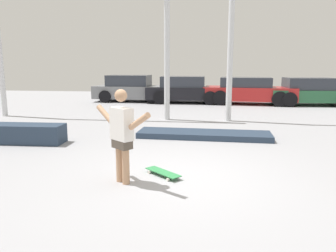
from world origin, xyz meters
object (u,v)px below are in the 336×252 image
(manual_pad, at_px, (204,135))
(parked_car_black, at_px, (185,90))
(parked_car_red, at_px, (248,91))
(parked_car_green, at_px, (310,92))
(skateboard, at_px, (163,172))
(parked_car_grey, at_px, (131,89))
(grind_box, at_px, (19,134))
(skateboarder, at_px, (122,132))

(manual_pad, height_order, parked_car_black, parked_car_black)
(parked_car_red, height_order, parked_car_green, same)
(skateboard, height_order, parked_car_black, parked_car_black)
(skateboard, relative_size, parked_car_grey, 0.18)
(skateboard, height_order, manual_pad, manual_pad)
(parked_car_red, bearing_deg, grind_box, -120.55)
(parked_car_grey, bearing_deg, parked_car_green, -1.93)
(parked_car_red, relative_size, parked_car_green, 1.13)
(parked_car_green, bearing_deg, skateboarder, -120.43)
(parked_car_black, distance_m, parked_car_green, 6.13)
(skateboard, bearing_deg, grind_box, -165.35)
(parked_car_black, xyz_separation_m, parked_car_green, (6.12, -0.24, -0.01))
(grind_box, relative_size, manual_pad, 0.63)
(grind_box, bearing_deg, parked_car_grey, 87.35)
(skateboarder, xyz_separation_m, grind_box, (-3.33, 2.41, -0.62))
(parked_car_black, height_order, parked_car_green, parked_car_black)
(manual_pad, height_order, parked_car_grey, parked_car_grey)
(parked_car_grey, bearing_deg, grind_box, -91.60)
(grind_box, xyz_separation_m, parked_car_red, (6.55, 9.37, 0.42))
(parked_car_green, bearing_deg, parked_car_red, 175.81)
(manual_pad, relative_size, parked_car_black, 0.89)
(skateboarder, bearing_deg, manual_pad, 109.98)
(grind_box, distance_m, parked_car_red, 11.44)
(skateboarder, xyz_separation_m, parked_car_grey, (-2.88, 12.17, -0.18))
(parked_car_black, bearing_deg, parked_car_red, -3.23)
(grind_box, relative_size, parked_car_red, 0.49)
(skateboard, distance_m, parked_car_black, 11.55)
(parked_car_grey, bearing_deg, parked_car_black, -3.47)
(skateboard, distance_m, grind_box, 4.42)
(skateboard, height_order, parked_car_red, parked_car_red)
(manual_pad, bearing_deg, parked_car_grey, 115.89)
(skateboarder, distance_m, parked_car_red, 12.21)
(grind_box, height_order, parked_car_grey, parked_car_grey)
(manual_pad, relative_size, parked_car_red, 0.78)
(skateboard, xyz_separation_m, parked_car_black, (-0.56, 11.52, 0.60))
(skateboard, distance_m, parked_car_grey, 12.28)
(parked_car_black, bearing_deg, skateboard, -87.54)
(skateboard, bearing_deg, parked_car_green, 105.26)
(grind_box, xyz_separation_m, parked_car_black, (3.38, 9.53, 0.42))
(grind_box, relative_size, parked_car_green, 0.55)
(parked_car_grey, bearing_deg, parked_car_red, -2.62)
(skateboarder, xyz_separation_m, parked_car_green, (6.17, 11.70, -0.21))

